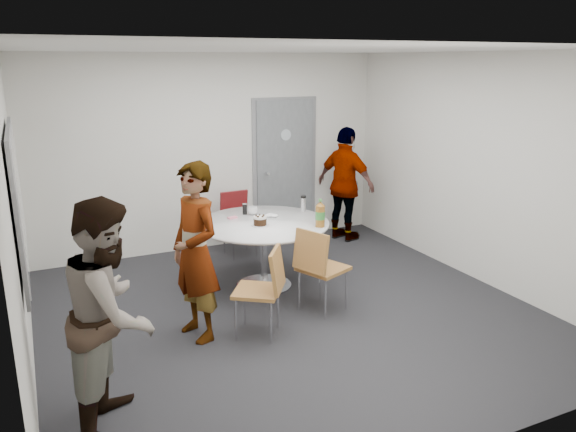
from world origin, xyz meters
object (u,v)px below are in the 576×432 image
chair_near_left (266,283)px  chair_far (237,216)px  table (266,231)px  person_left (111,313)px  chair_near_right (318,262)px  person_right (346,184)px  person_main (196,252)px  whiteboard (18,201)px  door (285,170)px

chair_near_left → chair_far: (0.59, 2.39, -0.01)m
table → person_left: bearing=-136.9°
chair_near_left → chair_near_right: bearing=-36.2°
person_left → person_right: 4.85m
table → chair_near_right: table is taller
person_left → person_right: size_ratio=1.02×
chair_near_right → chair_far: size_ratio=1.06×
table → chair_near_right: bearing=-77.0°
person_main → chair_near_left: bearing=51.1°
chair_near_left → person_right: size_ratio=0.53×
person_left → chair_near_left: bearing=-43.2°
whiteboard → person_main: size_ratio=1.10×
chair_near_right → chair_far: 2.16m
table → person_left: 2.74m
door → whiteboard: bearing=-147.3°
person_left → chair_near_right: bearing=-45.3°
whiteboard → chair_near_right: 2.89m
door → table: 2.02m
person_left → person_main: bearing=-21.5°
chair_near_right → person_right: size_ratio=0.55×
door → chair_far: size_ratio=2.44×
chair_near_right → person_left: (-2.21, -0.98, 0.29)m
table → door: bearing=58.8°
whiteboard → table: bearing=12.8°
person_right → chair_near_right: bearing=121.1°
chair_near_left → person_main: person_main is taller
chair_far → person_left: size_ratio=0.51×
table → chair_far: 1.28m
table → chair_near_left: size_ratio=1.72×
table → person_main: 1.40m
person_main → person_left: person_main is taller
chair_near_left → chair_near_right: chair_near_right is taller
chair_far → table: bearing=82.8°
door → whiteboard: (-3.56, -2.28, 0.42)m
table → chair_far: (0.11, 1.26, -0.16)m
door → person_left: 4.69m
person_main → person_left: size_ratio=1.01×
door → table: size_ratio=1.39×
table → whiteboard: bearing=-167.2°
door → person_right: 0.93m
whiteboard → person_main: 1.59m
whiteboard → chair_near_right: bearing=-6.7°
chair_near_left → chair_far: chair_near_left is taller
table → chair_far: bearing=85.2°
chair_near_right → door: bearing=140.0°
whiteboard → person_right: size_ratio=1.13×
whiteboard → person_main: (1.44, -0.29, -0.59)m
chair_far → chair_near_left: bearing=73.8°
person_left → person_right: person_left is taller
person_right → person_left: bearing=107.1°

